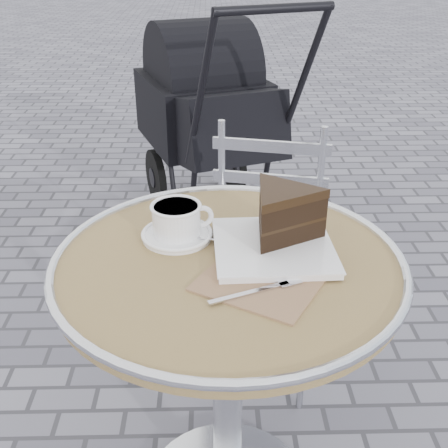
{
  "coord_description": "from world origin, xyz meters",
  "views": [
    {
      "loc": [
        -0.03,
        -0.97,
        1.33
      ],
      "look_at": [
        -0.01,
        0.06,
        0.78
      ],
      "focal_mm": 45.0,
      "sensor_mm": 36.0,
      "label": 1
    }
  ],
  "objects_px": {
    "cafe_table": "(228,325)",
    "baby_stroller": "(211,123)",
    "cappuccino_set": "(178,223)",
    "cake_plate_set": "(280,221)",
    "bistro_chair": "(266,225)"
  },
  "relations": [
    {
      "from": "cafe_table",
      "to": "baby_stroller",
      "type": "xyz_separation_m",
      "value": [
        -0.03,
        1.63,
        -0.07
      ]
    },
    {
      "from": "cappuccino_set",
      "to": "cake_plate_set",
      "type": "distance_m",
      "value": 0.22
    },
    {
      "from": "cafe_table",
      "to": "cake_plate_set",
      "type": "xyz_separation_m",
      "value": [
        0.11,
        0.05,
        0.22
      ]
    },
    {
      "from": "cafe_table",
      "to": "baby_stroller",
      "type": "bearing_deg",
      "value": 91.1
    },
    {
      "from": "cake_plate_set",
      "to": "bistro_chair",
      "type": "xyz_separation_m",
      "value": [
        0.03,
        0.53,
        -0.29
      ]
    },
    {
      "from": "cake_plate_set",
      "to": "bistro_chair",
      "type": "height_order",
      "value": "cake_plate_set"
    },
    {
      "from": "cake_plate_set",
      "to": "baby_stroller",
      "type": "height_order",
      "value": "baby_stroller"
    },
    {
      "from": "cafe_table",
      "to": "cappuccino_set",
      "type": "relative_size",
      "value": 4.28
    },
    {
      "from": "cappuccino_set",
      "to": "cafe_table",
      "type": "bearing_deg",
      "value": -55.94
    },
    {
      "from": "cafe_table",
      "to": "cappuccino_set",
      "type": "bearing_deg",
      "value": 138.05
    },
    {
      "from": "cake_plate_set",
      "to": "bistro_chair",
      "type": "relative_size",
      "value": 0.47
    },
    {
      "from": "cake_plate_set",
      "to": "baby_stroller",
      "type": "relative_size",
      "value": 0.33
    },
    {
      "from": "cafe_table",
      "to": "baby_stroller",
      "type": "distance_m",
      "value": 1.63
    },
    {
      "from": "cafe_table",
      "to": "bistro_chair",
      "type": "relative_size",
      "value": 0.92
    },
    {
      "from": "bistro_chair",
      "to": "baby_stroller",
      "type": "xyz_separation_m",
      "value": [
        -0.17,
        1.05,
        -0.01
      ]
    }
  ]
}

